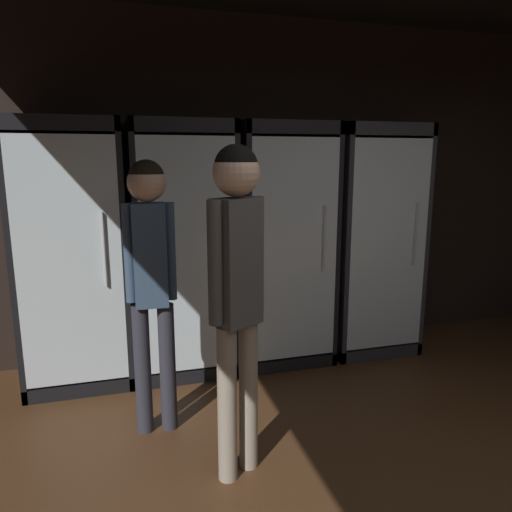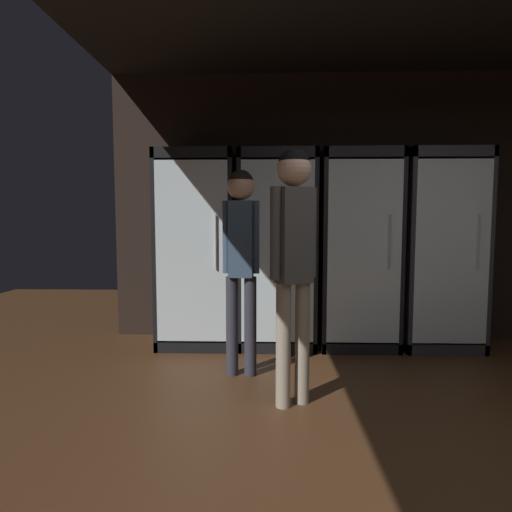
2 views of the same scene
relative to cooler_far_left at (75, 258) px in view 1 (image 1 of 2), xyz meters
The scene contains 7 objects.
wall_back 2.13m from the cooler_far_left, ahead, with size 6.00×0.06×2.80m, color black.
cooler_far_left is the anchor object (origin of this frame).
cooler_left 0.80m from the cooler_far_left, ahead, with size 0.76×0.65×1.94m.
cooler_center 1.60m from the cooler_far_left, ahead, with size 0.76×0.65×1.94m.
cooler_right 2.40m from the cooler_far_left, ahead, with size 0.76×0.65×1.94m.
shopper_near 1.03m from the cooler_far_left, 61.04° to the right, with size 0.30×0.22×1.66m.
shopper_far 1.70m from the cooler_far_left, 58.49° to the right, with size 0.32×0.24×1.73m.
Camera 1 is at (-1.71, -0.96, 1.67)m, focal length 33.44 mm.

